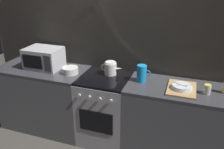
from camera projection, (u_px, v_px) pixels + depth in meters
ground_plane at (105, 137)px, 3.17m from camera, size 8.00×8.00×0.00m
back_wall at (113, 46)px, 2.98m from camera, size 3.60×0.05×2.40m
counter_left at (45, 98)px, 3.27m from camera, size 1.20×0.60×0.90m
stove_unit at (105, 109)px, 2.99m from camera, size 0.60×0.63×0.90m
counter_right at (177, 122)px, 2.73m from camera, size 1.20×0.60×0.90m
microwave at (44, 58)px, 3.05m from camera, size 0.46×0.35×0.27m
kettle at (111, 68)px, 2.87m from camera, size 0.28×0.15×0.17m
mixing_bowl at (70, 70)px, 2.91m from camera, size 0.20×0.20×0.08m
pitcher at (142, 73)px, 2.67m from camera, size 0.16×0.11×0.20m
dish_pile at (182, 88)px, 2.50m from camera, size 0.30×0.40×0.07m
spice_jar at (207, 89)px, 2.41m from camera, size 0.08×0.08×0.10m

